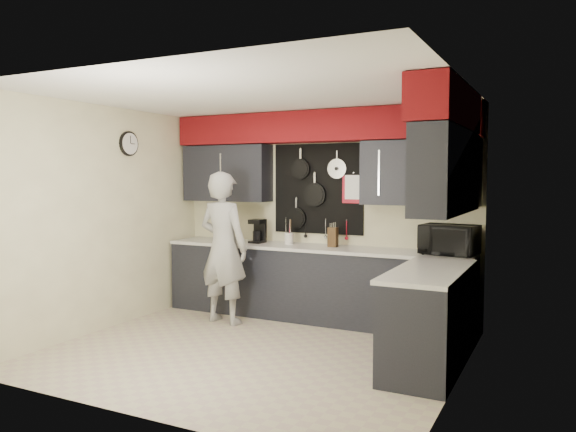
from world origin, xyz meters
The scene contains 10 objects.
ground centered at (0.00, 0.00, 0.00)m, with size 4.00×4.00×0.00m, color tan.
back_wall_assembly centered at (0.01, 1.60, 2.01)m, with size 4.00×0.36×2.60m.
right_wall_assembly centered at (1.85, 0.26, 1.94)m, with size 0.36×3.50×2.60m.
left_wall_assembly centered at (-1.99, 0.02, 1.33)m, with size 0.05×3.50×2.60m.
base_cabinets centered at (0.49, 1.13, 0.46)m, with size 3.95×2.20×0.92m.
microwave centered at (1.66, 1.44, 1.09)m, with size 0.60×0.41×0.33m, color black.
knife_block centered at (0.25, 1.50, 1.04)m, with size 0.11×0.11×0.24m, color #31200F.
utensil_crock centered at (-0.35, 1.49, 0.99)m, with size 0.11×0.11×0.15m, color white.
coffee_maker centered at (-0.78, 1.47, 1.08)m, with size 0.17×0.21×0.31m.
person centered at (-0.91, 0.83, 0.92)m, with size 0.67×0.44×1.84m, color #AAABA8.
Camera 1 is at (2.81, -4.87, 1.78)m, focal length 35.00 mm.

